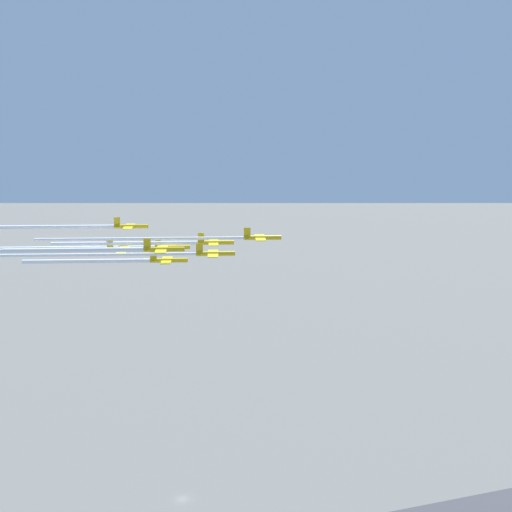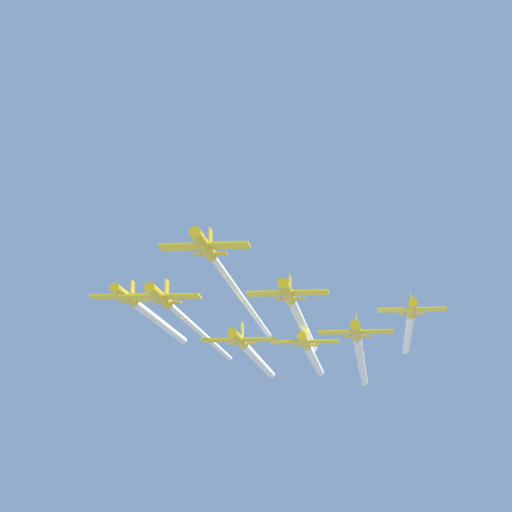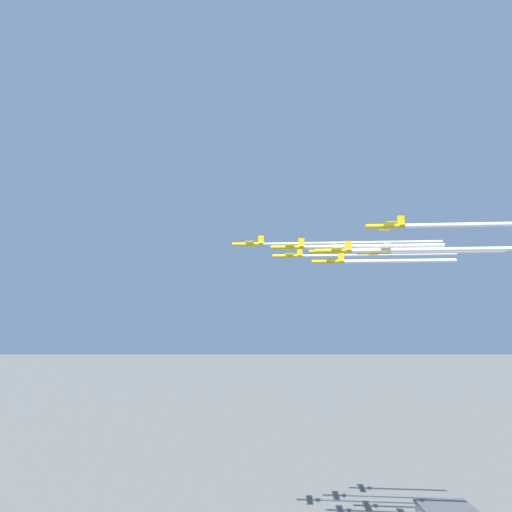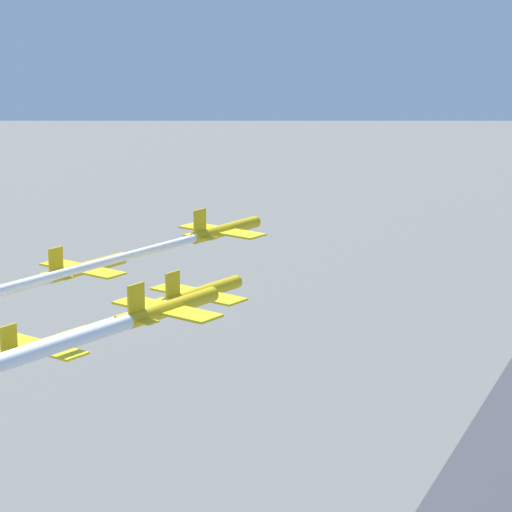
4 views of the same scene
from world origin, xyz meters
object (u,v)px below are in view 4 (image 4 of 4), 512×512
object	(u,v)px
jet_5	(169,308)
jet_1	(84,268)
jet_4	(42,345)
jet_0	(224,230)
jet_2	(200,293)

from	to	relation	value
jet_5	jet_1	bearing A→B (deg)	150.46
jet_1	jet_4	bearing A→B (deg)	-59.53
jet_0	jet_4	xyz separation A→B (m)	(-3.05, -24.26, -5.80)
jet_2	jet_4	distance (m)	14.53
jet_0	jet_4	size ratio (longest dim) A/B	1.00
jet_2	jet_4	xyz separation A→B (m)	(-8.66, -11.23, -3.16)
jet_1	jet_2	xyz separation A→B (m)	(14.27, -1.79, -0.09)
jet_0	jet_5	distance (m)	28.37
jet_1	jet_4	size ratio (longest dim) A/B	1.00
jet_4	jet_2	bearing A→B (deg)	59.53
jet_2	jet_5	bearing A→B (deg)	-59.53
jet_0	jet_4	bearing A→B (deg)	-90.00
jet_1	jet_4	world-z (taller)	jet_1
jet_2	jet_4	world-z (taller)	jet_2
jet_0	jet_2	size ratio (longest dim) A/B	1.00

